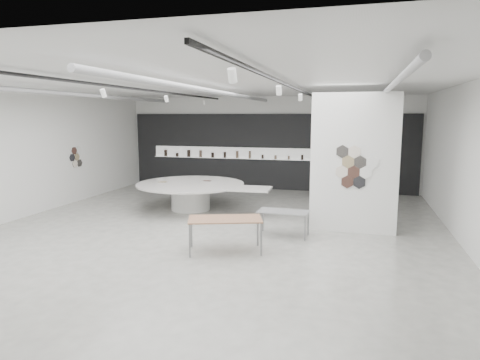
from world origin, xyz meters
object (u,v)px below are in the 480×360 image
(sample_table_stone, at_px, (283,213))
(kitchen_counter, at_px, (355,182))
(display_island, at_px, (193,192))
(partition_column, at_px, (354,164))
(sample_table_wood, at_px, (225,221))

(sample_table_stone, bearing_deg, kitchen_counter, 75.19)
(display_island, distance_m, sample_table_stone, 4.03)
(kitchen_counter, bearing_deg, partition_column, -93.86)
(sample_table_stone, height_order, kitchen_counter, kitchen_counter)
(sample_table_wood, bearing_deg, display_island, 120.96)
(sample_table_wood, distance_m, sample_table_stone, 1.89)
(sample_table_wood, bearing_deg, kitchen_counter, 71.10)
(display_island, bearing_deg, sample_table_wood, -61.38)
(display_island, relative_size, sample_table_wood, 2.52)
(kitchen_counter, bearing_deg, sample_table_wood, -112.36)
(partition_column, bearing_deg, display_island, 165.00)
(sample_table_wood, bearing_deg, sample_table_stone, 56.54)
(partition_column, bearing_deg, sample_table_wood, -137.44)
(partition_column, bearing_deg, kitchen_counter, 89.60)
(partition_column, xyz_separation_m, sample_table_wood, (-2.71, -2.49, -1.10))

